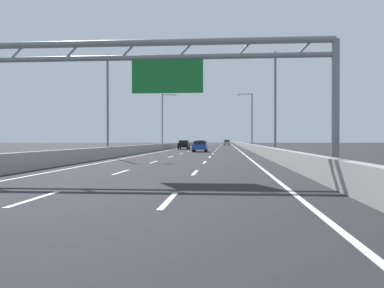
{
  "coord_description": "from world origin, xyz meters",
  "views": [
    {
      "loc": [
        3.28,
        1.95,
        1.58
      ],
      "look_at": [
        -1.22,
        56.38,
        1.02
      ],
      "focal_mm": 38.48,
      "sensor_mm": 36.0,
      "label": 1
    }
  ],
  "objects_px": {
    "streetlamp_right_far": "(251,117)",
    "black_car": "(184,145)",
    "sign_gantry": "(158,71)",
    "silver_car": "(227,143)",
    "blue_car": "(200,146)",
    "streetlamp_left_far": "(164,118)",
    "streetlamp_left_mid": "(110,99)",
    "streetlamp_right_mid": "(273,97)",
    "red_car": "(201,143)",
    "green_car": "(199,143)"
  },
  "relations": [
    {
      "from": "streetlamp_right_far",
      "to": "black_car",
      "type": "bearing_deg",
      "value": -169.05
    },
    {
      "from": "sign_gantry",
      "to": "silver_car",
      "type": "relative_size",
      "value": 3.65
    },
    {
      "from": "blue_car",
      "to": "sign_gantry",
      "type": "bearing_deg",
      "value": -89.7
    },
    {
      "from": "streetlamp_left_far",
      "to": "black_car",
      "type": "xyz_separation_m",
      "value": [
        3.76,
        -2.16,
        -4.63
      ]
    },
    {
      "from": "black_car",
      "to": "streetlamp_left_mid",
      "type": "bearing_deg",
      "value": -96.96
    },
    {
      "from": "streetlamp_left_mid",
      "to": "streetlamp_left_far",
      "type": "distance_m",
      "value": 32.94
    },
    {
      "from": "sign_gantry",
      "to": "streetlamp_right_mid",
      "type": "relative_size",
      "value": 1.78
    },
    {
      "from": "streetlamp_left_mid",
      "to": "blue_car",
      "type": "bearing_deg",
      "value": 65.71
    },
    {
      "from": "streetlamp_left_far",
      "to": "red_car",
      "type": "distance_m",
      "value": 40.59
    },
    {
      "from": "streetlamp_right_mid",
      "to": "green_car",
      "type": "relative_size",
      "value": 2.11
    },
    {
      "from": "green_car",
      "to": "sign_gantry",
      "type": "bearing_deg",
      "value": -87.55
    },
    {
      "from": "streetlamp_right_mid",
      "to": "black_car",
      "type": "bearing_deg",
      "value": 109.95
    },
    {
      "from": "streetlamp_right_far",
      "to": "green_car",
      "type": "relative_size",
      "value": 2.11
    },
    {
      "from": "red_car",
      "to": "silver_car",
      "type": "relative_size",
      "value": 0.97
    },
    {
      "from": "streetlamp_right_mid",
      "to": "red_car",
      "type": "height_order",
      "value": "streetlamp_right_mid"
    },
    {
      "from": "black_car",
      "to": "green_car",
      "type": "height_order",
      "value": "black_car"
    },
    {
      "from": "red_car",
      "to": "streetlamp_right_mid",
      "type": "bearing_deg",
      "value": -81.57
    },
    {
      "from": "streetlamp_right_far",
      "to": "streetlamp_left_far",
      "type": "bearing_deg",
      "value": 180.0
    },
    {
      "from": "streetlamp_right_mid",
      "to": "streetlamp_left_far",
      "type": "bearing_deg",
      "value": 114.39
    },
    {
      "from": "streetlamp_left_far",
      "to": "black_car",
      "type": "relative_size",
      "value": 2.18
    },
    {
      "from": "blue_car",
      "to": "green_car",
      "type": "bearing_deg",
      "value": 93.91
    },
    {
      "from": "silver_car",
      "to": "red_car",
      "type": "bearing_deg",
      "value": -130.62
    },
    {
      "from": "red_car",
      "to": "blue_car",
      "type": "distance_m",
      "value": 56.86
    },
    {
      "from": "streetlamp_left_mid",
      "to": "blue_car",
      "type": "relative_size",
      "value": 2.19
    },
    {
      "from": "sign_gantry",
      "to": "streetlamp_left_far",
      "type": "relative_size",
      "value": 1.78
    },
    {
      "from": "sign_gantry",
      "to": "streetlamp_right_far",
      "type": "relative_size",
      "value": 1.78
    },
    {
      "from": "streetlamp_right_mid",
      "to": "green_car",
      "type": "distance_m",
      "value": 67.91
    },
    {
      "from": "red_car",
      "to": "green_car",
      "type": "height_order",
      "value": "red_car"
    },
    {
      "from": "sign_gantry",
      "to": "streetlamp_right_mid",
      "type": "height_order",
      "value": "streetlamp_right_mid"
    },
    {
      "from": "streetlamp_right_far",
      "to": "black_car",
      "type": "relative_size",
      "value": 2.18
    },
    {
      "from": "green_car",
      "to": "red_car",
      "type": "bearing_deg",
      "value": 88.1
    },
    {
      "from": "sign_gantry",
      "to": "streetlamp_right_far",
      "type": "xyz_separation_m",
      "value": [
        7.4,
        51.04,
        0.53
      ]
    },
    {
      "from": "red_car",
      "to": "streetlamp_left_far",
      "type": "bearing_deg",
      "value": -95.83
    },
    {
      "from": "silver_car",
      "to": "black_car",
      "type": "xyz_separation_m",
      "value": [
        -7.24,
        -50.33,
        -0.02
      ]
    },
    {
      "from": "streetlamp_left_mid",
      "to": "green_car",
      "type": "xyz_separation_m",
      "value": [
        3.89,
        66.85,
        -4.67
      ]
    },
    {
      "from": "streetlamp_left_mid",
      "to": "silver_car",
      "type": "height_order",
      "value": "streetlamp_left_mid"
    },
    {
      "from": "streetlamp_left_far",
      "to": "streetlamp_right_far",
      "type": "distance_m",
      "value": 14.93
    },
    {
      "from": "black_car",
      "to": "sign_gantry",
      "type": "bearing_deg",
      "value": -85.59
    },
    {
      "from": "streetlamp_right_far",
      "to": "black_car",
      "type": "distance_m",
      "value": 12.28
    },
    {
      "from": "streetlamp_right_far",
      "to": "green_car",
      "type": "xyz_separation_m",
      "value": [
        -11.04,
        33.91,
        -4.67
      ]
    },
    {
      "from": "green_car",
      "to": "streetlamp_left_far",
      "type": "bearing_deg",
      "value": -96.55
    },
    {
      "from": "silver_car",
      "to": "green_car",
      "type": "distance_m",
      "value": 15.93
    },
    {
      "from": "sign_gantry",
      "to": "blue_car",
      "type": "relative_size",
      "value": 3.91
    },
    {
      "from": "streetlamp_right_far",
      "to": "black_car",
      "type": "height_order",
      "value": "streetlamp_right_far"
    },
    {
      "from": "sign_gantry",
      "to": "black_car",
      "type": "bearing_deg",
      "value": 94.41
    },
    {
      "from": "streetlamp_left_mid",
      "to": "streetlamp_right_mid",
      "type": "relative_size",
      "value": 1.0
    },
    {
      "from": "streetlamp_right_mid",
      "to": "streetlamp_left_far",
      "type": "distance_m",
      "value": 36.16
    },
    {
      "from": "streetlamp_left_mid",
      "to": "streetlamp_right_far",
      "type": "relative_size",
      "value": 1.0
    },
    {
      "from": "streetlamp_right_mid",
      "to": "black_car",
      "type": "xyz_separation_m",
      "value": [
        -11.17,
        30.77,
        -4.63
      ]
    },
    {
      "from": "black_car",
      "to": "streetlamp_right_far",
      "type": "bearing_deg",
      "value": 10.95
    }
  ]
}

